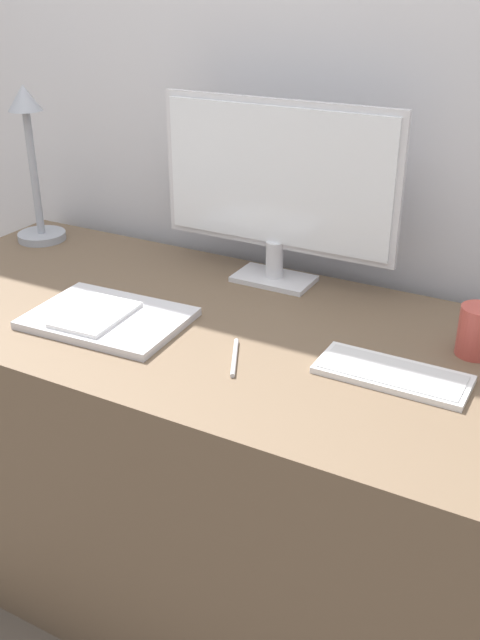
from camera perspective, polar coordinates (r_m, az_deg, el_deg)
The scene contains 10 objects.
ground_plane at distance 1.82m, azimuth -4.10°, elevation -22.60°, with size 10.00×10.00×0.00m, color brown.
wall_back at distance 1.71m, azimuth 5.53°, elevation 20.47°, with size 3.60×0.05×2.40m.
desk at distance 1.67m, azimuth -1.69°, elevation -11.18°, with size 1.58×0.69×0.71m.
monitor at distance 1.61m, azimuth 2.95°, elevation 10.76°, with size 0.57×0.11×0.42m.
keyboard at distance 1.32m, azimuth 12.10°, elevation -4.25°, with size 0.27×0.12×0.01m.
laptop at distance 1.51m, azimuth -10.51°, elevation 0.13°, with size 0.33×0.24×0.02m.
ereader at distance 1.50m, azimuth -11.48°, elevation 0.44°, with size 0.13×0.18×0.01m.
desk_lamp at distance 1.96m, azimuth -16.30°, elevation 12.23°, with size 0.13×0.13×0.41m.
coffee_mug at distance 1.41m, azimuth 18.56°, elevation -0.88°, with size 0.11×0.07×0.10m.
pen at distance 1.34m, azimuth -0.44°, elevation -3.01°, with size 0.07×0.13×0.01m.
Camera 1 is at (0.68, -0.99, 1.37)m, focal length 40.00 mm.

